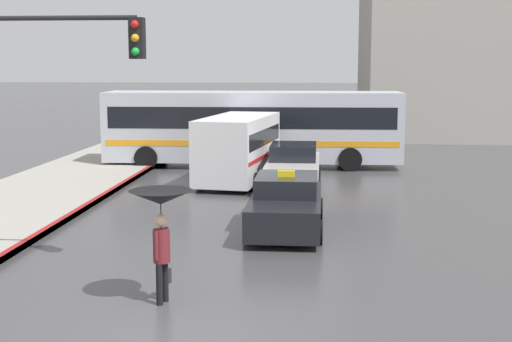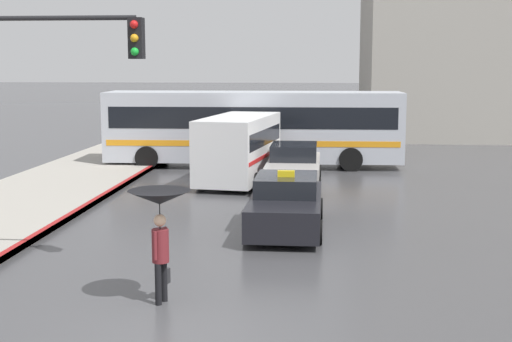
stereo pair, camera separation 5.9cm
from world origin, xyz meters
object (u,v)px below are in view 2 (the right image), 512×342
at_px(taxi, 286,205).
at_px(pedestrian_with_umbrella, 160,210).
at_px(sedan_red, 294,168).
at_px(ambulance_van, 239,146).
at_px(traffic_light, 33,86).
at_px(city_bus, 254,125).

relative_size(taxi, pedestrian_with_umbrella, 2.17).
distance_m(sedan_red, pedestrian_with_umbrella, 12.68).
relative_size(ambulance_van, traffic_light, 1.01).
relative_size(taxi, sedan_red, 0.98).
relative_size(taxi, ambulance_van, 0.82).
bearing_deg(sedan_red, pedestrian_with_umbrella, 81.51).
distance_m(sedan_red, traffic_light, 12.26).
relative_size(pedestrian_with_umbrella, traffic_light, 0.38).
bearing_deg(taxi, ambulance_van, -73.96).
bearing_deg(ambulance_van, sedan_red, 164.47).
bearing_deg(ambulance_van, traffic_light, 84.56).
height_order(sedan_red, ambulance_van, ambulance_van).
bearing_deg(taxi, sedan_red, -89.30).
height_order(taxi, sedan_red, taxi).
relative_size(sedan_red, traffic_light, 0.84).
height_order(sedan_red, pedestrian_with_umbrella, pedestrian_with_umbrella).
bearing_deg(traffic_light, ambulance_van, 76.74).
xyz_separation_m(city_bus, traffic_light, (-2.88, -15.88, 2.11)).
bearing_deg(traffic_light, pedestrian_with_umbrella, -29.54).
bearing_deg(traffic_light, sedan_red, 66.08).
distance_m(ambulance_van, traffic_light, 12.29).
distance_m(taxi, sedan_red, 6.50).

